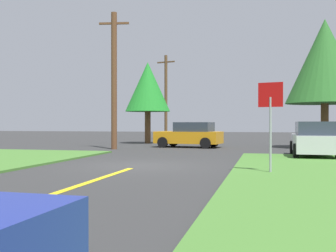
{
  "coord_description": "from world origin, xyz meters",
  "views": [
    {
      "loc": [
        4.45,
        -14.08,
        1.53
      ],
      "look_at": [
        -0.13,
        5.0,
        1.42
      ],
      "focal_mm": 43.25,
      "sensor_mm": 36.0,
      "label": 1
    }
  ],
  "objects": [
    {
      "name": "ground_plane",
      "position": [
        0.0,
        0.0,
        0.0
      ],
      "size": [
        120.0,
        120.0,
        0.0
      ],
      "primitive_type": "plane",
      "color": "#323232"
    },
    {
      "name": "stop_sign",
      "position": [
        4.61,
        -1.59,
        1.94
      ],
      "size": [
        0.72,
        0.2,
        2.77
      ],
      "rotation": [
        0.0,
        0.0,
        2.91
      ],
      "color": "#9EA0A8",
      "rests_on": "ground"
    },
    {
      "name": "car_approaching_junction",
      "position": [
        -0.26,
        11.59,
        0.81
      ],
      "size": [
        4.39,
        2.59,
        1.62
      ],
      "rotation": [
        0.0,
        0.0,
        3.0
      ],
      "color": "orange",
      "rests_on": "ground"
    },
    {
      "name": "car_on_crossroad",
      "position": [
        6.61,
        5.34,
        0.8
      ],
      "size": [
        1.97,
        4.24,
        1.62
      ],
      "rotation": [
        0.0,
        0.0,
        1.56
      ],
      "color": "silver",
      "rests_on": "ground"
    },
    {
      "name": "utility_pole_mid",
      "position": [
        -4.34,
        8.67,
        4.18
      ],
      "size": [
        1.8,
        0.41,
        8.18
      ],
      "color": "brown",
      "rests_on": "ground"
    },
    {
      "name": "utility_pole_far",
      "position": [
        -4.57,
        22.63,
        4.1
      ],
      "size": [
        1.78,
        0.54,
        7.92
      ],
      "color": "brown",
      "rests_on": "ground"
    },
    {
      "name": "oak_tree_left",
      "position": [
        -4.4,
        16.01,
        4.35
      ],
      "size": [
        3.47,
        3.47,
        6.3
      ],
      "color": "brown",
      "rests_on": "ground"
    },
    {
      "name": "pine_tree_center",
      "position": [
        8.06,
        12.6,
        5.39
      ],
      "size": [
        4.78,
        4.78,
        8.04
      ],
      "color": "brown",
      "rests_on": "ground"
    }
  ]
}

